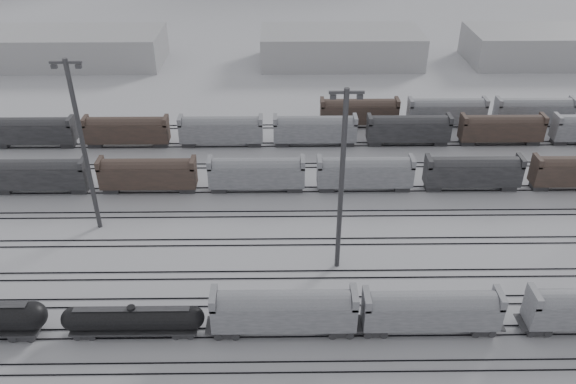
{
  "coord_description": "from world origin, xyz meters",
  "views": [
    {
      "loc": [
        -5.04,
        -44.52,
        46.23
      ],
      "look_at": [
        -4.17,
        24.78,
        4.0
      ],
      "focal_mm": 35.0,
      "sensor_mm": 36.0,
      "label": 1
    }
  ],
  "objects_px": {
    "tank_car_b": "(133,319)",
    "hopper_car_b": "(431,309)",
    "light_mast_c": "(342,180)",
    "hopper_car_a": "(284,309)"
  },
  "relations": [
    {
      "from": "hopper_car_b",
      "to": "light_mast_c",
      "type": "bearing_deg",
      "value": 127.78
    },
    {
      "from": "hopper_car_a",
      "to": "tank_car_b",
      "type": "bearing_deg",
      "value": -180.0
    },
    {
      "from": "tank_car_b",
      "to": "hopper_car_a",
      "type": "bearing_deg",
      "value": 0.0
    },
    {
      "from": "hopper_car_b",
      "to": "hopper_car_a",
      "type": "bearing_deg",
      "value": 180.0
    },
    {
      "from": "tank_car_b",
      "to": "hopper_car_b",
      "type": "height_order",
      "value": "hopper_car_b"
    },
    {
      "from": "tank_car_b",
      "to": "light_mast_c",
      "type": "distance_m",
      "value": 28.44
    },
    {
      "from": "tank_car_b",
      "to": "hopper_car_b",
      "type": "relative_size",
      "value": 1.04
    },
    {
      "from": "light_mast_c",
      "to": "hopper_car_b",
      "type": "bearing_deg",
      "value": -52.22
    },
    {
      "from": "hopper_car_b",
      "to": "light_mast_c",
      "type": "xyz_separation_m",
      "value": [
        -9.2,
        11.87,
        9.58
      ]
    },
    {
      "from": "hopper_car_a",
      "to": "hopper_car_b",
      "type": "distance_m",
      "value": 16.16
    }
  ]
}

